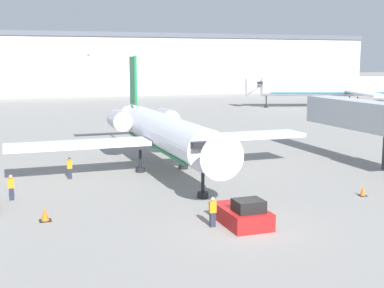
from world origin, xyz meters
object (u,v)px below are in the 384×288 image
(worker_on_apron, at_px, (11,187))
(traffic_cone_right, at_px, (363,191))
(traffic_cone_left, at_px, (45,214))
(pushback_tug, at_px, (243,214))
(worker_by_wing, at_px, (70,168))
(airplane_main, at_px, (164,131))
(airplane_parked_far_left, at_px, (347,86))
(jet_bridge, at_px, (365,116))
(worker_near_tug, at_px, (213,211))

(worker_on_apron, relative_size, traffic_cone_right, 2.32)
(traffic_cone_left, height_order, traffic_cone_right, traffic_cone_left)
(pushback_tug, distance_m, worker_by_wing, 17.62)
(airplane_main, xyz_separation_m, worker_on_apron, (-12.52, -5.63, -2.55))
(airplane_parked_far_left, bearing_deg, jet_bridge, -123.85)
(traffic_cone_right, bearing_deg, traffic_cone_left, 176.54)
(traffic_cone_left, height_order, jet_bridge, jet_bridge)
(pushback_tug, xyz_separation_m, worker_on_apron, (-12.68, 10.23, 0.32))
(worker_by_wing, xyz_separation_m, airplane_parked_far_left, (59.85, 47.46, 3.26))
(traffic_cone_left, relative_size, jet_bridge, 0.06)
(worker_on_apron, distance_m, traffic_cone_left, 5.99)
(worker_by_wing, xyz_separation_m, traffic_cone_right, (18.95, -12.38, -0.56))
(worker_by_wing, distance_m, airplane_parked_far_left, 76.45)
(airplane_main, xyz_separation_m, jet_bridge, (18.32, -2.79, 0.97))
(worker_on_apron, bearing_deg, traffic_cone_left, -72.24)
(airplane_main, height_order, worker_on_apron, airplane_main)
(worker_on_apron, bearing_deg, jet_bridge, 5.26)
(pushback_tug, height_order, traffic_cone_left, pushback_tug)
(worker_by_wing, bearing_deg, worker_near_tug, -67.70)
(airplane_parked_far_left, bearing_deg, worker_on_apron, -140.62)
(worker_on_apron, xyz_separation_m, airplane_parked_far_left, (64.39, 52.85, 3.25))
(traffic_cone_right, distance_m, airplane_parked_far_left, 72.59)
(traffic_cone_right, xyz_separation_m, jet_bridge, (7.35, 9.83, 4.09))
(worker_near_tug, xyz_separation_m, worker_on_apron, (-10.87, 10.04, 0.01))
(worker_on_apron, relative_size, traffic_cone_left, 2.13)
(pushback_tug, bearing_deg, airplane_main, 90.58)
(traffic_cone_left, bearing_deg, airplane_main, 46.59)
(traffic_cone_left, relative_size, traffic_cone_right, 1.09)
(pushback_tug, height_order, traffic_cone_right, pushback_tug)
(worker_on_apron, bearing_deg, worker_near_tug, -42.74)
(worker_on_apron, height_order, jet_bridge, jet_bridge)
(worker_near_tug, xyz_separation_m, traffic_cone_left, (-9.05, 4.36, -0.53))
(airplane_main, distance_m, worker_by_wing, 8.38)
(worker_near_tug, distance_m, traffic_cone_right, 12.99)
(worker_near_tug, relative_size, jet_bridge, 0.12)
(airplane_main, height_order, worker_near_tug, airplane_main)
(traffic_cone_right, bearing_deg, worker_on_apron, 163.42)
(worker_by_wing, relative_size, jet_bridge, 0.12)
(jet_bridge, bearing_deg, traffic_cone_left, -163.64)
(worker_by_wing, height_order, traffic_cone_right, worker_by_wing)
(traffic_cone_left, distance_m, traffic_cone_right, 21.70)
(airplane_main, distance_m, pushback_tug, 16.11)
(worker_by_wing, relative_size, traffic_cone_left, 2.11)
(airplane_parked_far_left, bearing_deg, traffic_cone_left, -136.91)
(worker_by_wing, height_order, jet_bridge, jet_bridge)
(airplane_main, distance_m, airplane_parked_far_left, 70.15)
(airplane_parked_far_left, relative_size, jet_bridge, 2.65)
(jet_bridge, bearing_deg, traffic_cone_right, -126.79)
(airplane_parked_far_left, bearing_deg, worker_by_wing, -141.58)
(worker_near_tug, distance_m, worker_by_wing, 16.68)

